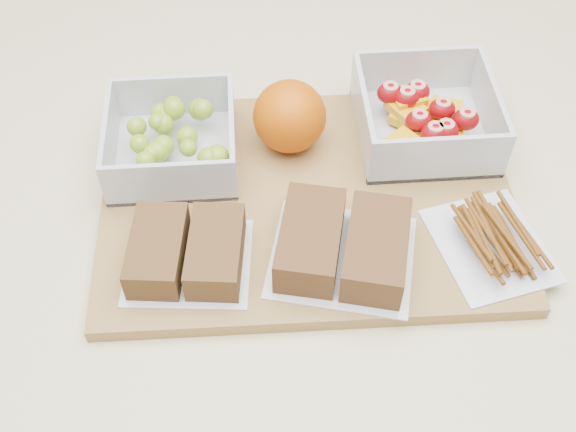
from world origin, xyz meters
name	(u,v)px	position (x,y,z in m)	size (l,w,h in m)	color
counter	(297,407)	(0.00, 0.00, 0.45)	(1.20, 0.90, 0.90)	beige
cutting_board	(307,200)	(0.01, 0.02, 0.91)	(0.42, 0.30, 0.02)	#9D7841
grape_container	(174,139)	(-0.13, 0.09, 0.94)	(0.13, 0.13, 0.06)	silver
fruit_container	(425,118)	(0.14, 0.10, 0.94)	(0.14, 0.14, 0.06)	silver
orange	(290,117)	(-0.01, 0.10, 0.95)	(0.08, 0.08, 0.08)	#C85404
sandwich_bag_left	(187,252)	(-0.11, -0.05, 0.93)	(0.13, 0.11, 0.04)	silver
sandwich_bag_center	(343,245)	(0.03, -0.06, 0.94)	(0.16, 0.15, 0.04)	silver
pretzel_bag	(493,238)	(0.18, -0.06, 0.93)	(0.12, 0.14, 0.03)	silver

